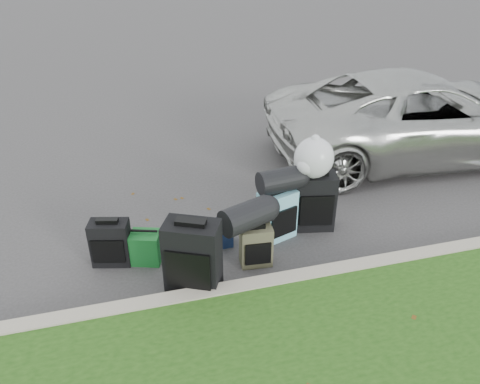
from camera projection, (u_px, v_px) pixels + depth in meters
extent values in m
plane|color=#383535|center=(252.00, 237.00, 5.85)|extent=(120.00, 120.00, 0.00)
cube|color=#9E937F|center=(278.00, 283.00, 4.97)|extent=(120.00, 0.18, 0.15)
imported|color=#B7B7B2|center=(420.00, 116.00, 7.65)|extent=(5.14, 2.66, 1.38)
cube|color=black|center=(111.00, 243.00, 5.28)|extent=(0.48, 0.34, 0.54)
cube|color=black|center=(193.00, 257.00, 4.83)|extent=(0.65, 0.55, 0.81)
cube|color=#3B3A27|center=(256.00, 246.00, 5.27)|extent=(0.37, 0.25, 0.49)
cube|color=#5A95AC|center=(277.00, 215.00, 5.70)|extent=(0.51, 0.39, 0.64)
cube|color=black|center=(314.00, 201.00, 5.87)|extent=(0.55, 0.40, 0.75)
cube|color=#166525|center=(146.00, 247.00, 5.34)|extent=(0.40, 0.35, 0.37)
cube|color=navy|center=(219.00, 233.00, 5.63)|extent=(0.31, 0.25, 0.32)
cylinder|color=black|center=(247.00, 216.00, 5.07)|extent=(0.65, 0.50, 0.31)
cylinder|color=black|center=(280.00, 180.00, 5.49)|extent=(0.55, 0.35, 0.29)
sphere|color=silver|center=(314.00, 158.00, 5.55)|extent=(0.48, 0.48, 0.48)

